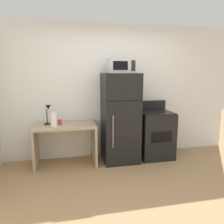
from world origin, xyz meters
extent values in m
plane|color=#9E7A51|center=(0.00, 0.00, 0.00)|extent=(12.00, 12.00, 0.00)
cube|color=white|center=(0.00, 1.70, 1.30)|extent=(5.00, 0.10, 2.60)
cube|color=tan|center=(-0.97, 1.33, 0.73)|extent=(1.10, 0.60, 0.04)
cube|color=tan|center=(-1.50, 1.33, 0.35)|extent=(0.04, 0.60, 0.71)
cube|color=tan|center=(-0.44, 1.33, 0.35)|extent=(0.04, 0.60, 0.71)
cylinder|color=black|center=(-1.28, 1.42, 0.76)|extent=(0.11, 0.11, 0.02)
cylinder|color=black|center=(-1.28, 1.42, 0.90)|extent=(0.02, 0.02, 0.26)
cone|color=black|center=(-1.25, 1.40, 1.07)|extent=(0.10, 0.10, 0.08)
cylinder|color=white|center=(-1.15, 1.22, 0.87)|extent=(0.11, 0.11, 0.24)
cylinder|color=#D83F33|center=(-1.06, 1.37, 0.80)|extent=(0.08, 0.08, 0.09)
cube|color=black|center=(0.05, 1.32, 0.83)|extent=(0.65, 0.63, 1.66)
cube|color=black|center=(0.05, 1.00, 1.20)|extent=(0.64, 0.00, 0.01)
cylinder|color=gray|center=(-0.16, 0.99, 0.66)|extent=(0.02, 0.02, 0.58)
cube|color=#B7B7BC|center=(0.05, 1.30, 1.79)|extent=(0.46, 0.34, 0.26)
cube|color=black|center=(0.00, 1.12, 1.79)|extent=(0.26, 0.01, 0.15)
cube|color=black|center=(0.23, 1.12, 1.79)|extent=(0.07, 0.01, 0.18)
cube|color=black|center=(0.77, 1.33, 0.45)|extent=(0.64, 0.60, 0.90)
cube|color=black|center=(0.77, 1.33, 0.91)|extent=(0.61, 0.58, 0.02)
cube|color=black|center=(0.77, 1.61, 1.01)|extent=(0.64, 0.04, 0.18)
cube|color=black|center=(0.77, 1.03, 0.50)|extent=(0.41, 0.01, 0.20)
camera|label=1|loc=(-0.95, -2.60, 1.70)|focal=35.21mm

